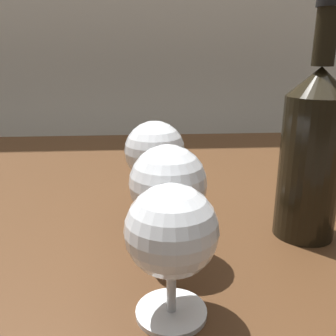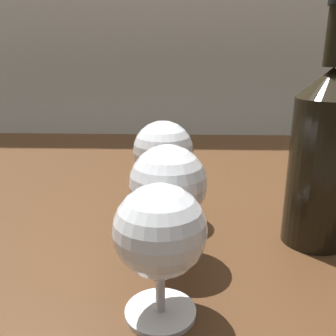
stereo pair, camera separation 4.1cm
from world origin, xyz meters
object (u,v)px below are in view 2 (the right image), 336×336
wine_glass_pinot (168,186)px  wine_bottle (322,156)px  wine_glass_port (163,153)px  wine_glass_amber (160,233)px

wine_glass_pinot → wine_bottle: size_ratio=0.47×
wine_glass_port → wine_glass_pinot: bearing=-84.5°
wine_glass_pinot → wine_glass_port: bearing=95.5°
wine_bottle → wine_glass_pinot: bearing=-164.6°
wine_glass_amber → wine_bottle: wine_bottle is taller
wine_glass_port → wine_bottle: bearing=-17.0°
wine_glass_amber → wine_glass_pinot: 0.10m
wine_bottle → wine_glass_amber: bearing=-142.1°
wine_glass_pinot → wine_glass_port: 0.11m
wine_glass_pinot → wine_bottle: 0.19m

